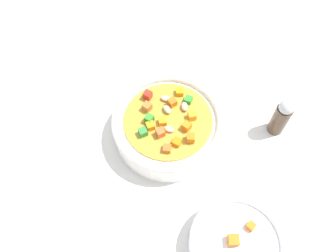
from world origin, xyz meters
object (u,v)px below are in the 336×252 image
side_bowl_small (237,245)px  pepper_shaker (281,117)px  spoon (229,110)px  soup_bowl_main (168,125)px

side_bowl_small → pepper_shaker: size_ratio=1.64×
spoon → side_bowl_small: (3.74, 24.75, 1.83)cm
soup_bowl_main → spoon: bearing=-163.2°
spoon → pepper_shaker: (-7.79, 4.56, 3.99)cm
spoon → side_bowl_small: side_bowl_small is taller
side_bowl_small → soup_bowl_main: bearing=-68.4°
spoon → pepper_shaker: pepper_shaker is taller
soup_bowl_main → pepper_shaker: 19.95cm
pepper_shaker → soup_bowl_main: bearing=-2.6°
soup_bowl_main → side_bowl_small: (-8.35, 21.10, -0.78)cm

